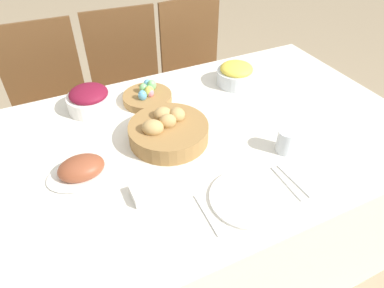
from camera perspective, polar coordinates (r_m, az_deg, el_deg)
name	(u,v)px	position (r m, az deg, el deg)	size (l,w,h in m)	color
ground_plane	(191,248)	(1.89, -0.20, -16.89)	(12.00, 12.00, 0.00)	tan
dining_table	(191,201)	(1.59, -0.23, -9.49)	(1.82, 1.07, 0.75)	silver
chair_far_right	(199,72)	(2.29, 1.20, 11.83)	(0.46, 0.46, 0.95)	brown
chair_far_center	(131,88)	(2.14, -10.20, 9.11)	(0.45, 0.45, 0.95)	brown
chair_far_left	(52,107)	(2.10, -22.34, 5.77)	(0.44, 0.44, 0.95)	brown
bread_basket	(168,131)	(1.30, -4.01, 2.23)	(0.30, 0.30, 0.12)	#9E7542
egg_basket	(148,96)	(1.54, -7.42, 7.94)	(0.22, 0.22, 0.08)	#9E7542
ham_platter	(82,169)	(1.22, -17.92, -4.00)	(0.24, 0.17, 0.07)	white
pineapple_bowl	(236,74)	(1.66, 7.36, 11.48)	(0.18, 0.18, 0.11)	silver
beet_salad_bowl	(90,99)	(1.52, -16.68, 7.17)	(0.19, 0.19, 0.11)	white
dinner_plate	(248,198)	(1.11, 9.40, -8.83)	(0.25, 0.25, 0.01)	white
fork	(207,215)	(1.06, 2.44, -11.67)	(0.02, 0.17, 0.00)	silver
knife	(287,183)	(1.19, 15.49, -6.35)	(0.02, 0.17, 0.00)	silver
spoon	(294,181)	(1.20, 16.61, -5.86)	(0.02, 0.17, 0.00)	silver
drinking_cup	(286,141)	(1.29, 15.45, 0.47)	(0.07, 0.07, 0.09)	silver
butter_dish	(151,191)	(1.11, -6.82, -7.79)	(0.13, 0.08, 0.03)	white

